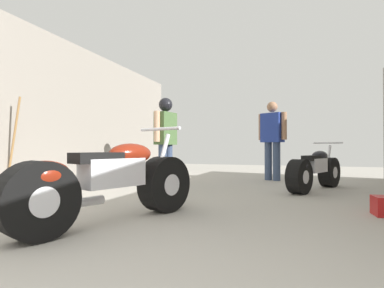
{
  "coord_description": "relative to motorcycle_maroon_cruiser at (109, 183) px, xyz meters",
  "views": [
    {
      "loc": [
        0.93,
        -0.49,
        0.73
      ],
      "look_at": [
        -0.48,
        3.68,
        0.79
      ],
      "focal_mm": 28.79,
      "sensor_mm": 36.0,
      "label": 1
    }
  ],
  "objects": [
    {
      "name": "ground_plane",
      "position": [
        0.77,
        1.7,
        -0.4
      ],
      "size": [
        18.03,
        18.03,
        0.0
      ],
      "primitive_type": "plane",
      "color": "#A8A399"
    },
    {
      "name": "garage_partition_left",
      "position": [
        -2.16,
        1.7,
        0.92
      ],
      "size": [
        0.08,
        8.26,
        2.63
      ],
      "primitive_type": "cube",
      "color": "gray",
      "rests_on": "ground_plane"
    },
    {
      "name": "motorcycle_maroon_cruiser",
      "position": [
        0.0,
        0.0,
        0.0
      ],
      "size": [
        0.99,
        2.01,
        0.96
      ],
      "color": "black",
      "rests_on": "ground_plane"
    },
    {
      "name": "motorcycle_black_naked",
      "position": [
        2.0,
        3.15,
        -0.05
      ],
      "size": [
        0.97,
        1.72,
        0.84
      ],
      "color": "black",
      "rests_on": "ground_plane"
    },
    {
      "name": "mechanic_in_blue",
      "position": [
        1.19,
        4.61,
        0.61
      ],
      "size": [
        0.68,
        0.45,
        1.78
      ],
      "color": "#384766",
      "rests_on": "ground_plane"
    },
    {
      "name": "mechanic_with_helmet",
      "position": [
        -0.63,
        2.78,
        0.61
      ],
      "size": [
        0.32,
        0.66,
        1.68
      ],
      "color": "#384766",
      "rests_on": "ground_plane"
    },
    {
      "name": "push_broom",
      "position": [
        -2.04,
        0.69,
        0.01
      ],
      "size": [
        0.3,
        0.24,
        1.44
      ],
      "color": "olive",
      "rests_on": "ground_plane"
    }
  ]
}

